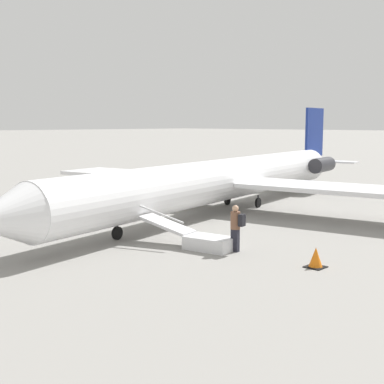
% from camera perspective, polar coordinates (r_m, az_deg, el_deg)
% --- Properties ---
extents(ground_plane, '(600.00, 600.00, 0.00)m').
position_cam_1_polar(ground_plane, '(28.59, 3.00, -2.15)').
color(ground_plane, gray).
extents(airplane_main, '(30.36, 23.59, 5.80)m').
position_cam_1_polar(airplane_main, '(29.09, 3.89, 1.44)').
color(airplane_main, white).
rests_on(airplane_main, ground).
extents(boarding_stairs, '(1.71, 4.13, 1.52)m').
position_cam_1_polar(boarding_stairs, '(20.34, 0.93, -5.05)').
color(boarding_stairs, silver).
rests_on(boarding_stairs, ground).
extents(passenger, '(0.38, 0.56, 1.74)m').
position_cam_1_polar(passenger, '(19.74, 4.73, -3.53)').
color(passenger, '#23232D').
rests_on(passenger, ground).
extents(traffic_cone_near_stairs, '(0.61, 0.61, 0.68)m').
position_cam_1_polar(traffic_cone_near_stairs, '(18.18, 13.06, -6.88)').
color(traffic_cone_near_stairs, black).
rests_on(traffic_cone_near_stairs, ground).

